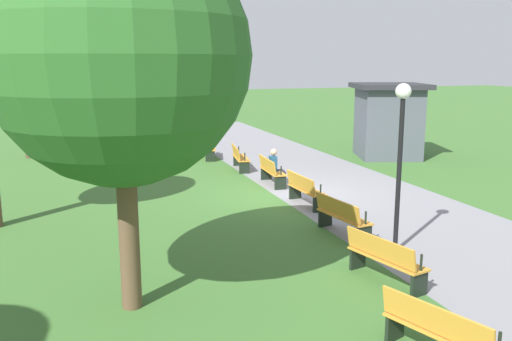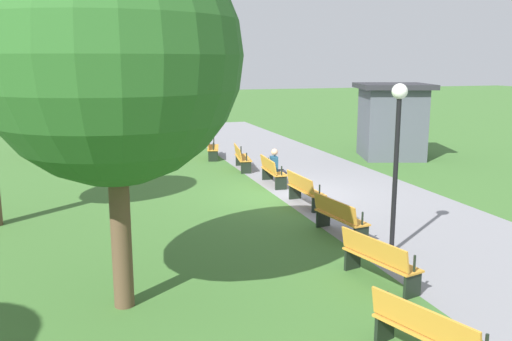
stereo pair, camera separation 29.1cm
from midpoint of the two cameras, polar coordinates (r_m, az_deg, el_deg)
name	(u,v)px [view 2 (the right image)]	position (r m, az deg, el deg)	size (l,w,h in m)	color
ground_plane	(290,194)	(16.61, 4.07, -2.49)	(120.00, 120.00, 0.00)	#3D6B2D
path_paving	(346,190)	(17.38, 9.94, -1.99)	(39.45, 4.78, 0.01)	gray
bench_0	(152,133)	(27.41, -10.52, 3.86)	(1.70, 1.12, 0.89)	orange
bench_1	(182,139)	(25.06, -7.45, 3.26)	(1.71, 0.99, 0.89)	orange
bench_2	(212,147)	(22.66, -4.33, 2.46)	(1.71, 0.85, 0.89)	orange
bench_3	(241,157)	(20.21, -1.13, 1.40)	(1.70, 0.71, 0.89)	orange
bench_4	(272,171)	(17.73, 2.17, -0.02)	(1.67, 0.55, 0.89)	orange
bench_5	(304,189)	(15.23, 5.64, -1.98)	(1.67, 0.55, 0.89)	orange
bench_6	(339,216)	(12.72, 9.36, -4.78)	(1.70, 0.71, 0.89)	orange
bench_7	(378,259)	(10.23, 13.54, -9.01)	(1.71, 0.85, 0.89)	orange
bench_8	(428,334)	(7.83, 18.65, -15.92)	(1.71, 0.99, 0.89)	orange
person_seated	(277,166)	(17.70, 2.65, 0.51)	(0.34, 0.53, 1.20)	navy
tree_0	(27,48)	(24.43, -22.63, 11.76)	(2.45, 2.45, 5.83)	#4C3828
tree_3	(112,56)	(8.63, -13.95, 11.58)	(4.00, 4.00, 6.07)	brown
lamp_post	(397,135)	(11.45, 15.34, 3.62)	(0.32, 0.32, 3.55)	black
trash_bin	(159,131)	(29.07, -9.90, 4.14)	(0.45, 0.45, 0.77)	black
kiosk	(392,120)	(23.37, 14.40, 5.16)	(3.66, 3.60, 3.08)	#4C515B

